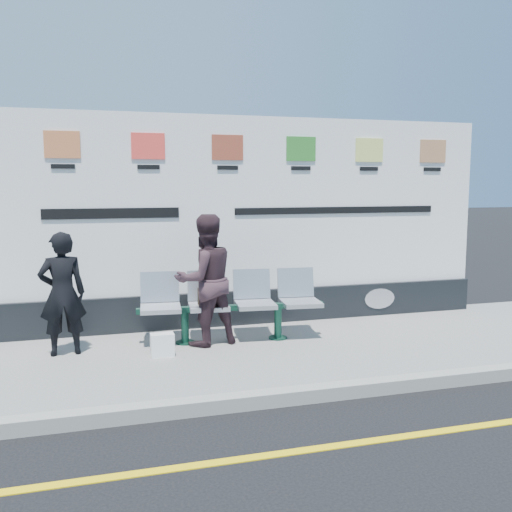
{
  "coord_description": "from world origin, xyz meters",
  "views": [
    {
      "loc": [
        -1.39,
        -4.12,
        2.17
      ],
      "look_at": [
        0.63,
        2.79,
        1.25
      ],
      "focal_mm": 40.0,
      "sensor_mm": 36.0,
      "label": 1
    }
  ],
  "objects_px": {
    "bench": "(232,322)",
    "woman_right": "(205,280)",
    "billboard": "(227,236)",
    "woman_left": "(62,294)"
  },
  "relations": [
    {
      "from": "bench",
      "to": "woman_left",
      "type": "xyz_separation_m",
      "value": [
        -2.09,
        -0.01,
        0.49
      ]
    },
    {
      "from": "billboard",
      "to": "woman_left",
      "type": "bearing_deg",
      "value": -157.7
    },
    {
      "from": "billboard",
      "to": "bench",
      "type": "bearing_deg",
      "value": -99.39
    },
    {
      "from": "woman_left",
      "to": "woman_right",
      "type": "relative_size",
      "value": 0.89
    },
    {
      "from": "bench",
      "to": "woman_right",
      "type": "xyz_separation_m",
      "value": [
        -0.36,
        -0.05,
        0.58
      ]
    },
    {
      "from": "billboard",
      "to": "woman_right",
      "type": "height_order",
      "value": "billboard"
    },
    {
      "from": "bench",
      "to": "woman_right",
      "type": "distance_m",
      "value": 0.69
    },
    {
      "from": "bench",
      "to": "woman_left",
      "type": "bearing_deg",
      "value": -174.14
    },
    {
      "from": "billboard",
      "to": "woman_right",
      "type": "xyz_separation_m",
      "value": [
        -0.51,
        -0.96,
        -0.47
      ]
    },
    {
      "from": "bench",
      "to": "woman_right",
      "type": "relative_size",
      "value": 1.4
    }
  ]
}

